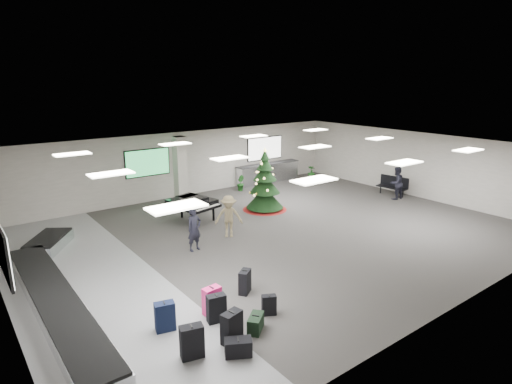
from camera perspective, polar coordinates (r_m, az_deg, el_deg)
ground at (r=16.39m, az=2.49°, el=-5.54°), size 18.00×18.00×0.00m
room_envelope at (r=16.00m, az=0.00°, el=2.68°), size 18.02×14.02×3.21m
baggage_carousel at (r=13.10m, az=-25.32°, el=-11.52°), size 2.28×9.71×0.43m
service_counter at (r=24.23m, az=1.62°, el=2.59°), size 4.05×0.65×1.08m
suitcase_0 at (r=9.97m, az=-3.25°, el=-17.59°), size 0.54×0.38×0.78m
suitcase_1 at (r=10.74m, az=-5.31°, el=-15.20°), size 0.50×0.33×0.73m
pink_suitcase at (r=11.06m, az=-5.90°, el=-14.22°), size 0.48×0.30×0.73m
suitcase_3 at (r=11.98m, az=-1.50°, el=-11.87°), size 0.50×0.45×0.68m
navy_suitcase at (r=10.60m, az=-12.05°, el=-15.93°), size 0.51×0.37×0.73m
suitcase_5 at (r=9.62m, az=-8.55°, el=-19.14°), size 0.55×0.39×0.76m
green_duffel at (r=10.45m, az=-0.05°, el=-17.09°), size 0.62×0.58×0.40m
suitcase_7 at (r=11.03m, az=1.74°, el=-14.82°), size 0.41×0.34×0.54m
black_duffel at (r=9.69m, az=-2.38°, el=-19.99°), size 0.66×0.56×0.40m
christmas_tree at (r=19.03m, az=1.18°, el=0.46°), size 1.99×1.99×2.83m
grand_piano at (r=17.72m, az=-8.42°, el=-1.49°), size 1.81×2.15×1.07m
bench at (r=22.59m, az=17.83°, el=0.94°), size 0.72×1.57×0.96m
traveler_a at (r=14.73m, az=-8.23°, el=-4.91°), size 0.62×0.46×1.54m
traveler_b at (r=15.84m, az=-3.66°, el=-3.26°), size 1.18×1.06×1.58m
traveler_bench at (r=21.82m, az=18.19°, el=1.13°), size 0.81×0.64×1.60m
potted_plant_left at (r=22.41m, az=-2.10°, el=1.20°), size 0.52×0.56×0.81m
potted_plant_right at (r=25.45m, az=7.40°, el=2.67°), size 0.58×0.58×0.74m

